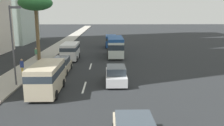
{
  "coord_description": "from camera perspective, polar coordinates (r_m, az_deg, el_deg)",
  "views": [
    {
      "loc": [
        -3.87,
        -1.97,
        6.29
      ],
      "look_at": [
        18.12,
        -2.47,
        1.57
      ],
      "focal_mm": 37.44,
      "sensor_mm": 36.0,
      "label": 1
    }
  ],
  "objects": [
    {
      "name": "ground_plane",
      "position": [
        35.98,
        -4.42,
        2.01
      ],
      "size": [
        198.0,
        198.0,
        0.0
      ],
      "primitive_type": "plane",
      "color": "#26282B"
    },
    {
      "name": "van_sixth",
      "position": [
        43.75,
        -0.24,
        5.54
      ],
      "size": [
        4.8,
        2.12,
        2.22
      ],
      "color": "#1E478C",
      "rests_on": "ground_plane"
    },
    {
      "name": "pedestrian_near_lamp",
      "position": [
        24.98,
        -21.12,
        -0.76
      ],
      "size": [
        0.3,
        0.35,
        1.68
      ],
      "rotation": [
        0.0,
        0.0,
        1.7
      ],
      "color": "gold",
      "rests_on": "sidewalk_right"
    },
    {
      "name": "van_fourth",
      "position": [
        32.47,
        -10.12,
        3.08
      ],
      "size": [
        4.81,
        2.2,
        2.26
      ],
      "rotation": [
        0.0,
        0.0,
        3.14
      ],
      "color": "white",
      "rests_on": "ground_plane"
    },
    {
      "name": "car_seventh",
      "position": [
        25.86,
        -12.32,
        -0.54
      ],
      "size": [
        4.56,
        1.82,
        1.58
      ],
      "rotation": [
        0.0,
        0.0,
        3.14
      ],
      "color": "beige",
      "rests_on": "ground_plane"
    },
    {
      "name": "sidewalk_right",
      "position": [
        37.05,
        -15.5,
        2.01
      ],
      "size": [
        162.0,
        3.09,
        0.15
      ],
      "primitive_type": "cube",
      "color": "#B2ADA3",
      "rests_on": "ground_plane"
    },
    {
      "name": "car_third",
      "position": [
        21.35,
        0.96,
        -2.92
      ],
      "size": [
        4.47,
        1.89,
        1.59
      ],
      "color": "silver",
      "rests_on": "ground_plane"
    },
    {
      "name": "lane_stripe_mid",
      "position": [
        20.43,
        -6.8,
        -5.89
      ],
      "size": [
        3.2,
        0.16,
        0.01
      ],
      "primitive_type": "cube",
      "color": "silver",
      "rests_on": "ground_plane"
    },
    {
      "name": "palm_tree",
      "position": [
        32.17,
        -18.17,
        13.51
      ],
      "size": [
        4.3,
        4.3,
        8.36
      ],
      "color": "brown",
      "rests_on": "sidewalk_right"
    },
    {
      "name": "lane_stripe_far",
      "position": [
        28.22,
        -5.27,
        -0.81
      ],
      "size": [
        3.2,
        0.16,
        0.01
      ],
      "primitive_type": "cube",
      "color": "silver",
      "rests_on": "ground_plane"
    },
    {
      "name": "street_lamp",
      "position": [
        21.36,
        -22.96,
        5.86
      ],
      "size": [
        0.24,
        0.97,
        6.75
      ],
      "color": "#4C4C51",
      "rests_on": "sidewalk_right"
    },
    {
      "name": "pedestrian_by_tree",
      "position": [
        32.49,
        -18.02,
        2.26
      ],
      "size": [
        0.3,
        0.34,
        1.66
      ],
      "rotation": [
        0.0,
        0.0,
        4.62
      ],
      "color": "beige",
      "rests_on": "sidewalk_right"
    },
    {
      "name": "van_fifth",
      "position": [
        19.23,
        -15.66,
        -3.21
      ],
      "size": [
        4.94,
        2.17,
        2.37
      ],
      "rotation": [
        0.0,
        0.0,
        3.14
      ],
      "color": "beige",
      "rests_on": "ground_plane"
    },
    {
      "name": "minibus_lead",
      "position": [
        34.33,
        0.8,
        4.2
      ],
      "size": [
        6.64,
        2.3,
        2.84
      ],
      "color": "silver",
      "rests_on": "ground_plane"
    }
  ]
}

